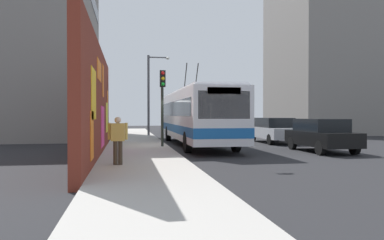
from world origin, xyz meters
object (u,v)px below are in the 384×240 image
Objects in this scene: parked_car_black at (321,134)px; pedestrian_near_wall at (118,137)px; city_bus at (196,115)px; parked_car_silver at (274,130)px; traffic_light at (162,95)px; street_lamp at (151,89)px.

pedestrian_near_wall is (-4.08, 9.45, 0.22)m from parked_car_black.
city_bus reaches higher than parked_car_black.
traffic_light reaches higher than parked_car_silver.
traffic_light is (-3.23, 7.35, 1.95)m from parked_car_silver.
parked_car_silver is (5.80, -0.00, 0.00)m from parked_car_black.
street_lamp is at bearing -0.56° from traffic_light.
pedestrian_near_wall is 17.24m from street_lamp.
city_bus is 3.16m from traffic_light.
pedestrian_near_wall is at bearing 172.57° from street_lamp.
city_bus is 7.98× the size of pedestrian_near_wall.
parked_car_black and parked_car_silver have the same top height.
parked_car_black is 2.71× the size of pedestrian_near_wall.
city_bus reaches higher than pedestrian_near_wall.
city_bus is 7.03m from parked_car_black.
traffic_light is at bearing -17.54° from pedestrian_near_wall.
traffic_light is (2.57, 7.35, 1.96)m from parked_car_black.
pedestrian_near_wall is (-8.71, 4.25, -0.70)m from city_bus.
traffic_light is 0.62× the size of street_lamp.
pedestrian_near_wall is 7.18m from traffic_light.
pedestrian_near_wall is at bearing 113.34° from parked_car_black.
street_lamp is (8.17, 2.05, 2.01)m from city_bus.
traffic_light is (6.64, -2.10, 1.74)m from pedestrian_near_wall.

